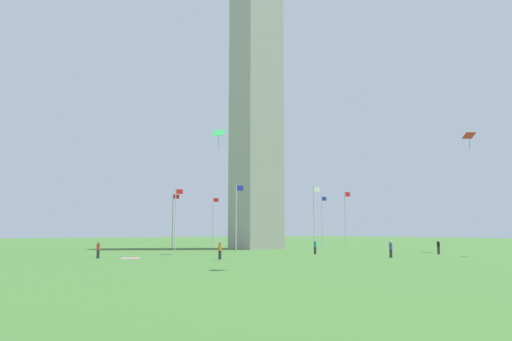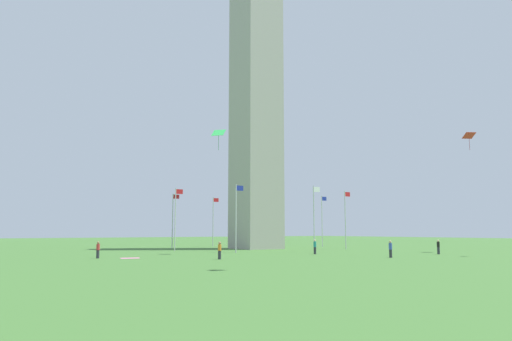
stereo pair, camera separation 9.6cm
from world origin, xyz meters
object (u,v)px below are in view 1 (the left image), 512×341
Objects in this scene: obelisk_monument at (256,68)px; person_black_shirt at (438,247)px; person_teal_shirt at (315,247)px; flagpole_se at (173,218)px; flagpole_w at (314,216)px; flagpole_s at (176,216)px; kite_green_diamond at (219,133)px; kite_red_diamond at (469,136)px; picnic_blanket_near_first_person at (130,258)px; flagpole_n at (322,219)px; flagpole_e at (213,219)px; flagpole_sw at (237,215)px; flagpole_ne at (270,220)px; person_orange_shirt at (220,251)px; person_blue_shirt at (391,249)px; flagpole_nw at (346,217)px; person_red_shirt at (98,250)px.

obelisk_monument is 37.92m from person_black_shirt.
flagpole_se is at bearing 10.42° from person_teal_shirt.
flagpole_w is at bearing -67.50° from flagpole_se.
obelisk_monument is at bearing -0.00° from flagpole_s.
kite_green_diamond is 32.23m from kite_red_diamond.
flagpole_n is at bearing 20.09° from picnic_blanket_near_first_person.
flagpole_n is 1.00× the size of flagpole_e.
kite_green_diamond reaches higher than flagpole_e.
flagpole_sw is 16.16m from picnic_blanket_near_first_person.
flagpole_sw is (-18.54, -18.54, 0.00)m from flagpole_ne.
flagpole_ne is at bearing 112.50° from flagpole_n.
flagpole_ne is at bearing 15.59° from person_orange_shirt.
person_teal_shirt is (-13.04, -26.75, -3.75)m from flagpole_ne.
flagpole_se is at bearing 15.62° from person_blue_shirt.
obelisk_monument reaches higher than person_blue_shirt.
flagpole_n is at bearing -45.21° from person_teal_shirt.
person_blue_shirt is 23.41m from kite_green_diamond.
person_blue_shirt is 23.35m from kite_red_diamond.
flagpole_e is 1.00× the size of flagpole_nw.
flagpole_e reaches higher than person_black_shirt.
flagpole_s reaches higher than person_teal_shirt.
picnic_blanket_near_first_person is (-11.20, -2.49, -14.09)m from kite_green_diamond.
flagpole_ne is 1.00× the size of flagpole_s.
obelisk_monument is at bearing -90.25° from flagpole_e.
flagpole_s is 5.13× the size of person_black_shirt.
flagpole_n is 5.17× the size of person_red_shirt.
kite_red_diamond is (18.58, 2.44, 13.93)m from person_blue_shirt.
flagpole_s is (-22.38, -9.27, 0.00)m from flagpole_ne.
flagpole_ne is 29.99m from person_teal_shirt.
flagpole_n reaches higher than person_teal_shirt.
person_orange_shirt is 0.97× the size of person_blue_shirt.
flagpole_e is 26.22m from flagpole_w.
flagpole_n is 5.05× the size of person_teal_shirt.
kite_green_diamond reaches higher than picnic_blanket_near_first_person.
flagpole_s is 5.13× the size of person_orange_shirt.
flagpole_ne reaches higher than picnic_blanket_near_first_person.
flagpole_nw is at bearing -67.50° from flagpole_e.
obelisk_monument is at bearing 90.25° from flagpole_w.
person_red_shirt is at bearing 106.12° from person_orange_shirt.
person_orange_shirt is at bearing -106.35° from flagpole_se.
person_blue_shirt is (-11.63, -36.52, -3.74)m from flagpole_ne.
person_blue_shirt is (6.91, -36.52, -3.74)m from flagpole_se.
flagpole_sw is at bearing -135.00° from flagpole_ne.
person_blue_shirt reaches higher than person_black_shirt.
flagpole_se is 1.00× the size of flagpole_sw.
person_teal_shirt is at bearing -54.30° from person_red_shirt.
kite_red_diamond is (16.22, -37.92, 10.18)m from flagpole_e.
flagpole_sw is at bearing 16.33° from picnic_blanket_near_first_person.
flagpole_s is 10.03m from flagpole_sw.
flagpole_e is 3.32× the size of kite_green_diamond.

